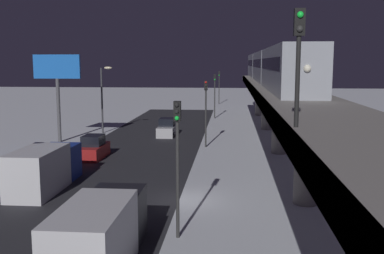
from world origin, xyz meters
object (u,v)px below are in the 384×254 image
traffic_light_mid (206,104)px  traffic_light_distant (219,83)px  subway_train (269,66)px  rail_signal (299,47)px  traffic_light_near (177,149)px  sedan_red (93,149)px  sedan_silver (167,129)px  delivery_van (101,234)px  commercial_billboard (57,75)px  traffic_light_far (215,90)px  box_truck (45,169)px

traffic_light_mid → traffic_light_distant: 45.86m
subway_train → rail_signal: (2.10, 38.69, 0.95)m
rail_signal → traffic_light_near: 7.79m
sedan_red → sedan_silver: bearing=-110.4°
rail_signal → sedan_silver: (9.36, -33.93, -7.85)m
delivery_van → commercial_billboard: size_ratio=0.83×
traffic_light_near → commercial_billboard: size_ratio=0.72×
rail_signal → sedan_silver: rail_signal is taller
delivery_van → commercial_billboard: 31.00m
traffic_light_distant → commercial_billboard: (15.15, 44.20, 2.63)m
sedan_silver → traffic_light_near: 30.10m
subway_train → commercial_billboard: 23.97m
delivery_van → traffic_light_near: 5.11m
sedan_red → traffic_light_distant: size_ratio=0.67×
delivery_van → traffic_light_far: (-2.70, -49.13, 2.85)m
box_truck → traffic_light_distant: size_ratio=1.16×
subway_train → traffic_light_near: bearing=78.9°
traffic_light_far → traffic_light_distant: size_ratio=1.00×
traffic_light_mid → traffic_light_distant: size_ratio=1.00×
subway_train → traffic_light_mid: size_ratio=8.67×
rail_signal → traffic_light_mid: rail_signal is taller
subway_train → traffic_light_far: size_ratio=8.67×
rail_signal → box_truck: 19.84m
sedan_red → traffic_light_near: (-9.30, 17.15, 3.40)m
sedan_silver → box_truck: size_ratio=0.59×
traffic_light_near → traffic_light_distant: bearing=-90.0°
box_truck → traffic_light_far: traffic_light_far is taller
sedan_red → traffic_light_far: size_ratio=0.67×
traffic_light_mid → traffic_light_distant: bearing=-90.0°
subway_train → commercial_billboard: size_ratio=6.23×
rail_signal → traffic_light_distant: size_ratio=0.62×
subway_train → traffic_light_mid: (6.76, 11.36, -3.49)m
sedan_red → box_truck: 9.73m
subway_train → box_truck: bearing=58.8°
traffic_light_far → traffic_light_distant: bearing=-90.0°
sedan_red → traffic_light_near: 19.81m
sedan_red → box_truck: bearing=88.8°
sedan_silver → traffic_light_distant: size_ratio=0.68×
sedan_red → traffic_light_far: (-9.30, -28.71, 3.40)m
rail_signal → traffic_light_far: bearing=-84.7°
subway_train → delivery_van: bearing=75.9°
subway_train → box_truck: size_ratio=7.50×
sedan_silver → delivery_van: bearing=-86.5°
traffic_light_mid → sedan_silver: bearing=-54.6°
box_truck → traffic_light_distant: bearing=-98.8°
traffic_light_far → rail_signal: bearing=95.3°
traffic_light_near → sedan_red: bearing=-61.5°
sedan_silver → commercial_billboard: commercial_billboard is taller
traffic_light_near → subway_train: bearing=-101.1°
rail_signal → sedan_red: 26.84m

